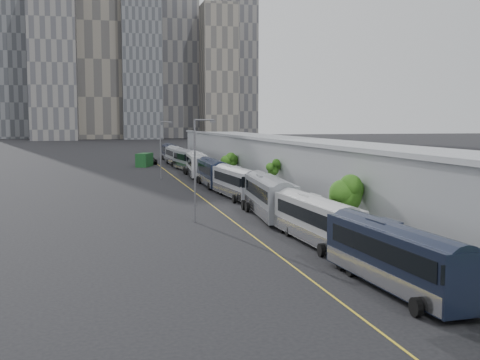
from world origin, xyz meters
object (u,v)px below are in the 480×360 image
object	(u,v)px
bus_5	(212,175)
suv	(149,160)
bus_2	(316,224)
street_lamp_far	(162,146)
bus_6	(197,167)
bus_7	(188,162)
street_lamp_near	(197,163)
bus_1	(395,262)
bus_3	(269,200)
bus_4	(236,185)
bus_9	(170,154)
bus_8	(176,157)
shipping_container	(144,160)

from	to	relation	value
bus_5	suv	distance (m)	47.16
bus_2	street_lamp_far	size ratio (longest dim) A/B	1.33
bus_6	street_lamp_far	size ratio (longest dim) A/B	1.50
bus_7	street_lamp_near	distance (m)	58.98
bus_1	bus_3	xyz separation A→B (m)	(0.13, 26.18, 0.14)
bus_3	bus_4	size ratio (longest dim) A/B	1.07
bus_9	street_lamp_far	xyz separation A→B (m)	(-6.49, -45.29, 3.71)
bus_4	street_lamp_far	distance (m)	26.70
bus_8	street_lamp_far	xyz separation A→B (m)	(-6.10, -31.16, 3.70)
bus_6	bus_7	bearing A→B (deg)	93.36
shipping_container	suv	world-z (taller)	shipping_container
bus_1	bus_4	bearing A→B (deg)	86.35
bus_8	suv	bearing A→B (deg)	142.92
bus_7	street_lamp_far	size ratio (longest dim) A/B	1.48
bus_8	suv	size ratio (longest dim) A/B	2.17
bus_6	bus_9	xyz separation A→B (m)	(0.20, 41.76, -0.05)
bus_6	bus_9	world-z (taller)	bus_6
bus_1	bus_6	xyz separation A→B (m)	(-0.02, 70.47, 0.15)
bus_1	suv	size ratio (longest dim) A/B	2.04
street_lamp_near	street_lamp_far	xyz separation A→B (m)	(0.94, 42.17, -0.12)
bus_5	suv	size ratio (longest dim) A/B	2.14
bus_6	street_lamp_near	bearing A→B (deg)	-94.57
bus_2	street_lamp_near	size ratio (longest dim) A/B	1.30
street_lamp_near	bus_2	bearing A→B (deg)	-57.77
bus_3	bus_4	xyz separation A→B (m)	(0.08, 15.14, -0.10)
bus_4	shipping_container	size ratio (longest dim) A/B	2.41
bus_8	bus_9	xyz separation A→B (m)	(0.39, 14.13, -0.01)
bus_9	street_lamp_near	xyz separation A→B (m)	(-7.43, -87.47, 3.83)
bus_3	shipping_container	xyz separation A→B (m)	(-7.25, 68.78, -0.31)
bus_1	bus_6	size ratio (longest dim) A/B	0.91
bus_8	street_lamp_near	bearing A→B (deg)	-96.95
bus_2	street_lamp_near	distance (m)	14.38
suv	shipping_container	bearing A→B (deg)	-105.23
street_lamp_far	bus_6	bearing A→B (deg)	29.36
bus_5	bus_7	size ratio (longest dim) A/B	0.97
bus_6	bus_2	bearing A→B (deg)	-85.44
bus_1	shipping_container	distance (m)	95.22
bus_1	bus_8	distance (m)	98.09
bus_1	street_lamp_far	world-z (taller)	street_lamp_far
suv	street_lamp_far	bearing A→B (deg)	-93.76
bus_1	bus_7	distance (m)	83.14
bus_7	shipping_container	world-z (taller)	bus_7
bus_5	bus_8	size ratio (longest dim) A/B	0.98
street_lamp_near	shipping_container	distance (m)	70.32
bus_7	bus_8	distance (m)	14.95
bus_2	suv	bearing A→B (deg)	91.28
bus_7	bus_1	bearing A→B (deg)	-95.70
bus_9	street_lamp_near	size ratio (longest dim) A/B	1.41
bus_6	bus_7	xyz separation A→B (m)	(0.23, 12.67, -0.03)
bus_7	shipping_container	size ratio (longest dim) A/B	2.55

